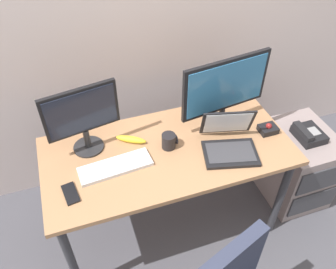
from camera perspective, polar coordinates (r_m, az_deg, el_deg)
name	(u,v)px	position (r m, az deg, el deg)	size (l,w,h in m)	color
ground_plane	(168,221)	(2.66, 0.00, -14.05)	(8.00, 8.00, 0.00)	#4A4950
desk	(168,159)	(2.13, 0.00, -4.08)	(1.48, 0.71, 0.76)	#A97951
file_cabinet	(296,165)	(2.78, 20.17, -4.67)	(0.42, 0.53, 0.59)	gray
desk_phone	(308,134)	(2.55, 21.95, 0.08)	(0.17, 0.20, 0.09)	black
monitor_main	(225,88)	(2.12, 9.39, 7.46)	(0.57, 0.18, 0.46)	#262628
monitor_side	(82,116)	(1.97, -13.86, 2.95)	(0.42, 0.18, 0.42)	#262628
keyboard	(115,166)	(1.98, -8.61, -5.17)	(0.42, 0.17, 0.03)	silver
laptop	(229,142)	(2.07, 9.98, -1.20)	(0.37, 0.36, 0.23)	black
trackball_mouse	(268,129)	(2.25, 16.05, 0.90)	(0.11, 0.09, 0.07)	black
coffee_mug	(169,141)	(2.05, 0.18, -1.06)	(0.09, 0.08, 0.09)	black
cell_phone	(71,193)	(1.92, -15.66, -9.28)	(0.07, 0.14, 0.01)	black
banana	(131,139)	(2.11, -6.08, -0.80)	(0.19, 0.04, 0.04)	yellow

